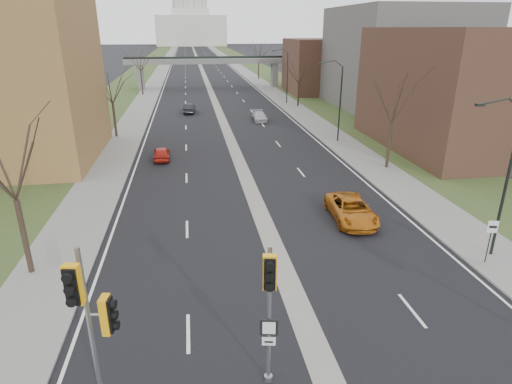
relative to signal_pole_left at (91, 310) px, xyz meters
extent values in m
plane|color=black|center=(7.76, 1.24, -3.87)|extent=(700.00, 700.00, 0.00)
cube|color=black|center=(7.76, 151.24, -3.86)|extent=(20.00, 600.00, 0.01)
cube|color=gray|center=(7.76, 151.24, -3.87)|extent=(1.20, 600.00, 0.02)
cube|color=gray|center=(19.76, 151.24, -3.81)|extent=(4.00, 600.00, 0.12)
cube|color=gray|center=(-4.24, 151.24, -3.81)|extent=(4.00, 600.00, 0.12)
cube|color=#2D411E|center=(25.76, 151.24, -3.82)|extent=(8.00, 600.00, 0.10)
cube|color=#2D411E|center=(-10.24, 151.24, -3.82)|extent=(8.00, 600.00, 0.10)
cube|color=#4B3123|center=(31.76, 29.24, 2.13)|extent=(16.00, 20.00, 12.00)
cube|color=#615E58|center=(35.76, 53.24, 3.63)|extent=(18.00, 22.00, 15.00)
cube|color=#4B3123|center=(29.76, 71.24, 1.13)|extent=(14.00, 14.00, 10.00)
cube|color=slate|center=(-6.24, 81.24, -1.37)|extent=(1.20, 2.50, 5.00)
cube|color=slate|center=(21.76, 81.24, -1.37)|extent=(1.20, 2.50, 5.00)
cube|color=slate|center=(7.76, 81.24, 1.63)|extent=(34.00, 3.00, 1.00)
cube|color=black|center=(7.76, 81.24, 2.33)|extent=(34.00, 0.15, 0.50)
cube|color=silver|center=(7.76, 321.24, 6.13)|extent=(48.00, 42.00, 20.00)
cube|color=silver|center=(7.76, 321.24, 18.13)|extent=(26.00, 26.00, 5.00)
cylinder|color=black|center=(19.56, 7.24, 0.25)|extent=(0.16, 0.16, 8.00)
cube|color=black|center=(17.26, 7.24, 4.60)|extent=(0.45, 0.18, 0.14)
cylinder|color=black|center=(19.56, 33.24, 0.25)|extent=(0.16, 0.16, 8.00)
cube|color=black|center=(17.26, 33.24, 4.60)|extent=(0.45, 0.18, 0.14)
cylinder|color=black|center=(19.56, 59.24, 0.25)|extent=(0.16, 0.16, 8.00)
cube|color=black|center=(17.26, 59.24, 4.60)|extent=(0.45, 0.18, 0.14)
cylinder|color=#382B21|center=(-5.24, 9.24, -1.75)|extent=(0.28, 0.28, 4.00)
cylinder|color=#382B21|center=(-5.24, 39.24, -1.87)|extent=(0.28, 0.28, 3.75)
cylinder|color=#382B21|center=(-5.24, 73.24, -1.62)|extent=(0.28, 0.28, 4.25)
cylinder|color=#382B21|center=(20.76, 23.24, -1.75)|extent=(0.28, 0.28, 4.00)
cylinder|color=#382B21|center=(20.76, 56.24, -2.00)|extent=(0.28, 0.28, 3.50)
cylinder|color=#382B21|center=(20.76, 96.24, -1.62)|extent=(0.28, 0.28, 4.25)
cylinder|color=gray|center=(-0.18, 0.25, -0.91)|extent=(0.16, 0.16, 5.91)
cube|color=#EBA00D|center=(-0.27, -0.31, 1.13)|extent=(0.55, 0.53, 1.31)
cube|color=#EBA00D|center=(0.38, 0.15, -0.35)|extent=(0.53, 0.55, 1.31)
cylinder|color=gray|center=(5.61, 0.24, -1.13)|extent=(0.15, 0.15, 5.48)
cylinder|color=gray|center=(5.61, 0.24, -3.76)|extent=(0.29, 0.29, 0.21)
cube|color=#EBA00D|center=(5.51, -0.28, 0.98)|extent=(0.51, 0.50, 1.21)
cube|color=black|center=(5.61, 0.24, -1.45)|extent=(0.63, 0.16, 0.63)
cube|color=silver|center=(5.61, 0.24, -2.02)|extent=(0.47, 0.13, 0.32)
cylinder|color=black|center=(18.64, 6.46, -2.69)|extent=(0.06, 0.06, 2.12)
cube|color=silver|center=(18.64, 6.46, -1.63)|extent=(0.52, 0.16, 0.67)
imported|color=#AF1F14|center=(0.44, 29.15, -3.22)|extent=(1.61, 3.81, 1.29)
imported|color=black|center=(3.35, 53.28, -3.17)|extent=(2.00, 4.40, 1.40)
imported|color=#B36013|center=(13.52, 13.03, -3.12)|extent=(2.79, 5.54, 1.50)
imported|color=#A9A8B0|center=(12.75, 45.86, -3.24)|extent=(1.85, 4.37, 1.26)
camera|label=1|loc=(3.32, -11.56, 8.07)|focal=30.00mm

